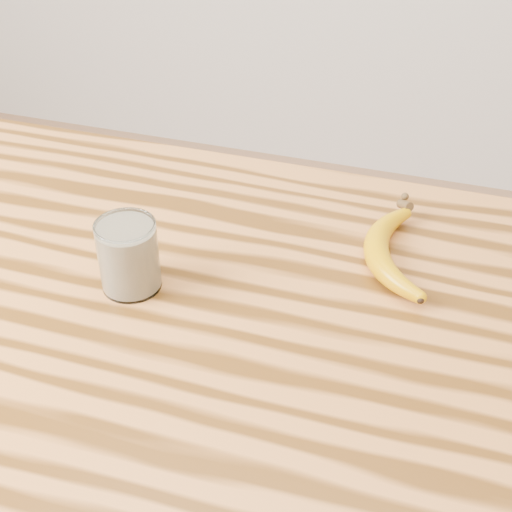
% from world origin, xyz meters
% --- Properties ---
extents(table, '(1.20, 0.80, 0.90)m').
position_xyz_m(table, '(0.00, 0.00, 0.77)').
color(table, '#B87132').
rests_on(table, ground).
extents(smoothie_glass, '(0.08, 0.08, 0.10)m').
position_xyz_m(smoothie_glass, '(-0.09, 0.00, 0.95)').
color(smoothie_glass, white).
rests_on(smoothie_glass, table).
extents(banana, '(0.18, 0.32, 0.04)m').
position_xyz_m(banana, '(0.22, 0.16, 0.92)').
color(banana, '#C78A00').
rests_on(banana, table).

